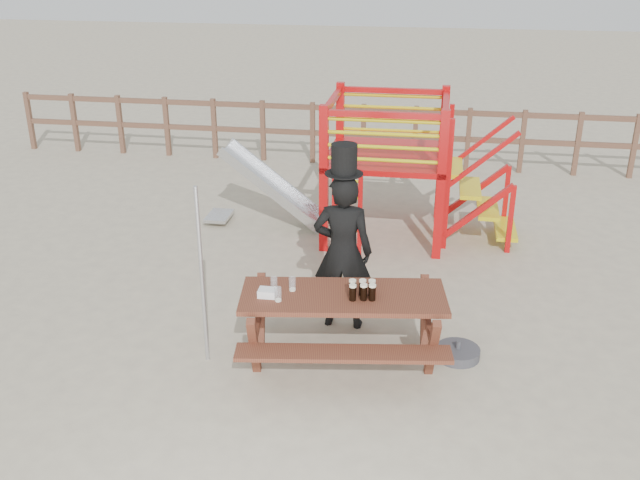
{
  "coord_description": "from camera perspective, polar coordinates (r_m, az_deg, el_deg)",
  "views": [
    {
      "loc": [
        0.88,
        -6.46,
        4.18
      ],
      "look_at": [
        -0.32,
        0.8,
        1.02
      ],
      "focal_mm": 40.0,
      "sensor_mm": 36.0,
      "label": 1
    }
  ],
  "objects": [
    {
      "name": "paper_bag",
      "position": [
        7.23,
        -4.24,
        -4.23
      ],
      "size": [
        0.18,
        0.14,
        0.08
      ],
      "primitive_type": "cube",
      "rotation": [
        0.0,
        0.0,
        0.01
      ],
      "color": "white",
      "rests_on": "picnic_table"
    },
    {
      "name": "parasol_base",
      "position": [
        7.86,
        10.96,
        -8.84
      ],
      "size": [
        0.47,
        0.47,
        0.2
      ],
      "color": "#3C3C42",
      "rests_on": "ground"
    },
    {
      "name": "picnic_table",
      "position": [
        7.41,
        1.84,
        -6.42
      ],
      "size": [
        2.27,
        1.72,
        0.81
      ],
      "rotation": [
        0.0,
        0.0,
        0.14
      ],
      "color": "brown",
      "rests_on": "ground"
    },
    {
      "name": "man_with_hat",
      "position": [
        7.93,
        1.85,
        -0.64
      ],
      "size": [
        0.67,
        0.44,
        2.16
      ],
      "rotation": [
        0.0,
        0.0,
        3.15
      ],
      "color": "black",
      "rests_on": "ground"
    },
    {
      "name": "back_fence",
      "position": [
        13.92,
        5.57,
        8.82
      ],
      "size": [
        15.09,
        0.09,
        1.2
      ],
      "color": "brown",
      "rests_on": "ground"
    },
    {
      "name": "stout_pints",
      "position": [
        7.18,
        3.42,
        -4.0
      ],
      "size": [
        0.28,
        0.21,
        0.17
      ],
      "color": "black",
      "rests_on": "picnic_table"
    },
    {
      "name": "metal_pole",
      "position": [
        7.34,
        -9.43,
        -2.96
      ],
      "size": [
        0.04,
        0.04,
        1.95
      ],
      "primitive_type": "cylinder",
      "color": "#B2B2B7",
      "rests_on": "ground"
    },
    {
      "name": "empty_glasses",
      "position": [
        7.25,
        -3.1,
        -3.84
      ],
      "size": [
        0.26,
        0.32,
        0.15
      ],
      "color": "silver",
      "rests_on": "picnic_table"
    },
    {
      "name": "ground",
      "position": [
        7.74,
        1.4,
        -9.42
      ],
      "size": [
        60.0,
        60.0,
        0.0
      ],
      "primitive_type": "plane",
      "color": "#B5A98C",
      "rests_on": "ground"
    },
    {
      "name": "playground_fort",
      "position": [
        10.53,
        4.91,
        6.02
      ],
      "size": [
        4.71,
        1.84,
        2.1
      ],
      "color": "#BA0C0D",
      "rests_on": "ground"
    }
  ]
}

